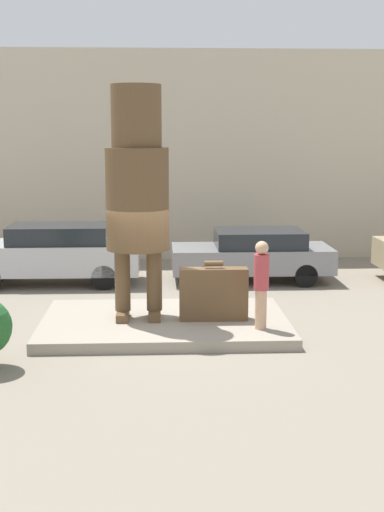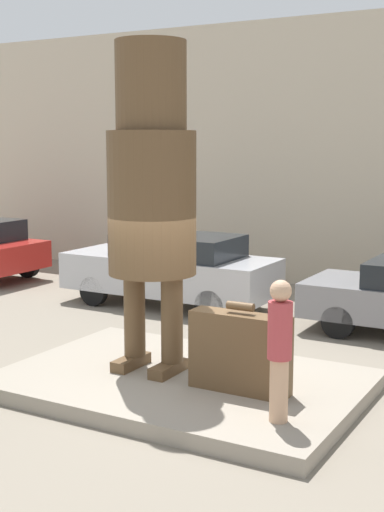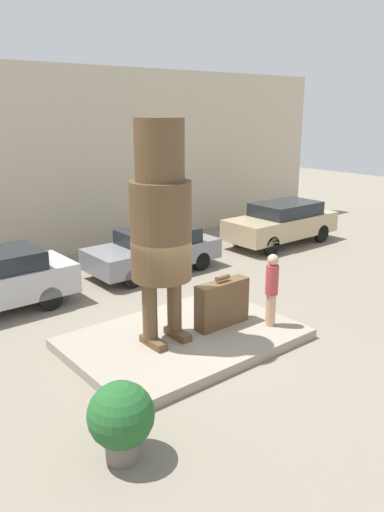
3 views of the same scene
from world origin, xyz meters
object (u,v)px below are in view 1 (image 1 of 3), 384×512
object	(u,v)px
statue_figure	(137,184)
tourist	(261,281)
parked_car_grey	(253,254)
giant_suitcase	(214,294)
parked_car_silver	(53,253)

from	to	relation	value
statue_figure	tourist	distance (m)	3.17
tourist	parked_car_grey	xyz separation A→B (m)	(0.60, 5.58, -0.42)
giant_suitcase	parked_car_grey	size ratio (longest dim) A/B	0.32
statue_figure	parked_car_grey	bearing A→B (deg)	56.87
statue_figure	giant_suitcase	xyz separation A→B (m)	(1.54, -0.24, -2.23)
giant_suitcase	parked_car_silver	size ratio (longest dim) A/B	0.30
parked_car_grey	giant_suitcase	bearing A→B (deg)	73.15
giant_suitcase	statue_figure	bearing A→B (deg)	171.26
giant_suitcase	tourist	world-z (taller)	tourist
giant_suitcase	parked_car_silver	world-z (taller)	parked_car_silver
statue_figure	parked_car_grey	distance (m)	5.95
statue_figure	tourist	xyz separation A→B (m)	(2.41, -0.97, -1.82)
tourist	parked_car_grey	world-z (taller)	tourist
statue_figure	giant_suitcase	bearing A→B (deg)	-8.74
giant_suitcase	parked_car_grey	xyz separation A→B (m)	(1.47, 4.85, -0.01)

